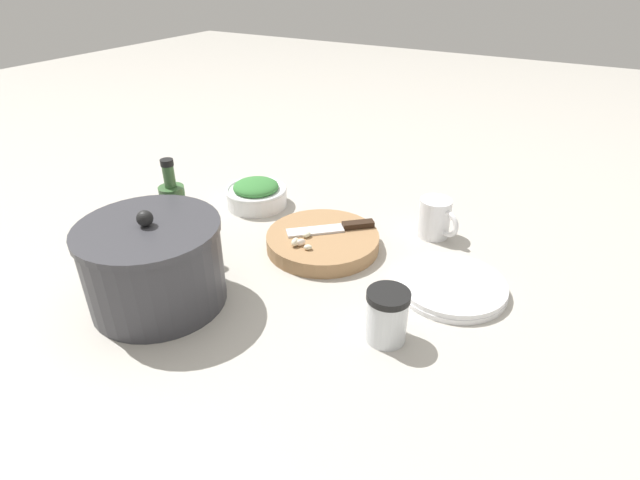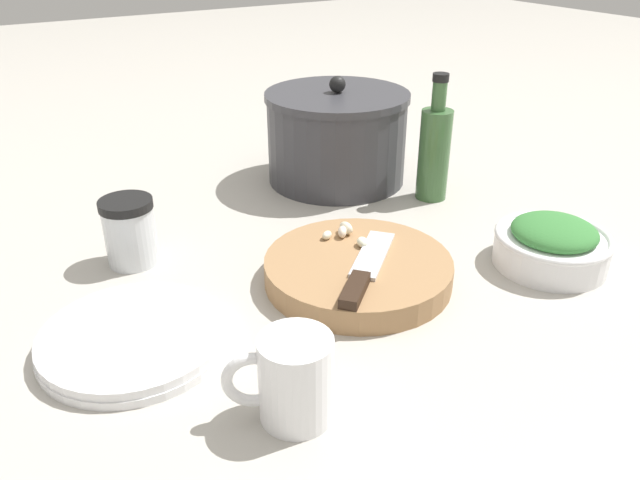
% 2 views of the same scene
% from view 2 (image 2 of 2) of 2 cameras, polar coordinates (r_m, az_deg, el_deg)
% --- Properties ---
extents(ground_plane, '(5.00, 5.00, 0.00)m').
position_cam_2_polar(ground_plane, '(0.81, -2.10, -3.94)').
color(ground_plane, '#B2ADA3').
extents(cutting_board, '(0.24, 0.24, 0.03)m').
position_cam_2_polar(cutting_board, '(0.81, 3.49, -2.77)').
color(cutting_board, '#9E754C').
rests_on(cutting_board, ground_plane).
extents(chef_knife, '(0.16, 0.15, 0.01)m').
position_cam_2_polar(chef_knife, '(0.77, 4.09, -2.82)').
color(chef_knife, black).
rests_on(chef_knife, cutting_board).
extents(garlic_cloves, '(0.05, 0.07, 0.02)m').
position_cam_2_polar(garlic_cloves, '(0.85, 2.41, 0.62)').
color(garlic_cloves, '#F0DDC9').
rests_on(garlic_cloves, cutting_board).
extents(herb_bowl, '(0.15, 0.15, 0.07)m').
position_cam_2_polar(herb_bowl, '(0.89, 20.46, -0.33)').
color(herb_bowl, white).
rests_on(herb_bowl, ground_plane).
extents(spice_jar, '(0.07, 0.07, 0.09)m').
position_cam_2_polar(spice_jar, '(0.88, -17.00, 0.76)').
color(spice_jar, silver).
rests_on(spice_jar, ground_plane).
extents(coffee_mug, '(0.10, 0.07, 0.09)m').
position_cam_2_polar(coffee_mug, '(0.59, -2.52, -12.56)').
color(coffee_mug, white).
rests_on(coffee_mug, ground_plane).
extents(plate_stack, '(0.21, 0.21, 0.02)m').
position_cam_2_polar(plate_stack, '(0.73, -16.66, -8.61)').
color(plate_stack, white).
rests_on(plate_stack, ground_plane).
extents(oil_bottle, '(0.05, 0.05, 0.21)m').
position_cam_2_polar(oil_bottle, '(1.04, 10.41, 8.05)').
color(oil_bottle, '#3D6638').
rests_on(oil_bottle, ground_plane).
extents(stock_pot, '(0.25, 0.25, 0.19)m').
position_cam_2_polar(stock_pot, '(1.11, 1.54, 9.40)').
color(stock_pot, '#38383D').
rests_on(stock_pot, ground_plane).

